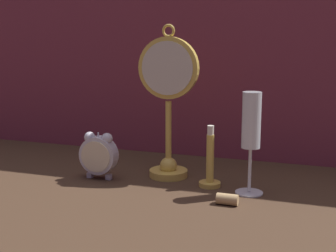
{
  "coord_description": "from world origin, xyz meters",
  "views": [
    {
      "loc": [
        0.34,
        -0.89,
        0.32
      ],
      "look_at": [
        0.0,
        0.08,
        0.13
      ],
      "focal_mm": 50.0,
      "sensor_mm": 36.0,
      "label": 1
    }
  ],
  "objects_px": {
    "alarm_clock_twin_bell": "(99,153)",
    "brass_candlestick": "(210,167)",
    "pocket_watch_on_stand": "(168,103)",
    "champagne_flute": "(251,129)",
    "wine_cork": "(227,199)"
  },
  "relations": [
    {
      "from": "brass_candlestick",
      "to": "pocket_watch_on_stand",
      "type": "bearing_deg",
      "value": 159.88
    },
    {
      "from": "pocket_watch_on_stand",
      "to": "brass_candlestick",
      "type": "xyz_separation_m",
      "value": [
        0.11,
        -0.04,
        -0.13
      ]
    },
    {
      "from": "pocket_watch_on_stand",
      "to": "alarm_clock_twin_bell",
      "type": "xyz_separation_m",
      "value": [
        -0.15,
        -0.07,
        -0.11
      ]
    },
    {
      "from": "brass_candlestick",
      "to": "champagne_flute",
      "type": "bearing_deg",
      "value": -11.89
    },
    {
      "from": "alarm_clock_twin_bell",
      "to": "champagne_flute",
      "type": "distance_m",
      "value": 0.35
    },
    {
      "from": "pocket_watch_on_stand",
      "to": "champagne_flute",
      "type": "bearing_deg",
      "value": -16.51
    },
    {
      "from": "champagne_flute",
      "to": "wine_cork",
      "type": "distance_m",
      "value": 0.15
    },
    {
      "from": "brass_candlestick",
      "to": "wine_cork",
      "type": "relative_size",
      "value": 3.22
    },
    {
      "from": "wine_cork",
      "to": "brass_candlestick",
      "type": "bearing_deg",
      "value": 121.13
    },
    {
      "from": "champagne_flute",
      "to": "brass_candlestick",
      "type": "distance_m",
      "value": 0.13
    },
    {
      "from": "alarm_clock_twin_bell",
      "to": "brass_candlestick",
      "type": "distance_m",
      "value": 0.26
    },
    {
      "from": "alarm_clock_twin_bell",
      "to": "brass_candlestick",
      "type": "relative_size",
      "value": 0.8
    },
    {
      "from": "alarm_clock_twin_bell",
      "to": "wine_cork",
      "type": "xyz_separation_m",
      "value": [
        0.32,
        -0.07,
        -0.05
      ]
    },
    {
      "from": "champagne_flute",
      "to": "brass_candlestick",
      "type": "relative_size",
      "value": 1.57
    },
    {
      "from": "brass_candlestick",
      "to": "wine_cork",
      "type": "bearing_deg",
      "value": -58.87
    }
  ]
}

